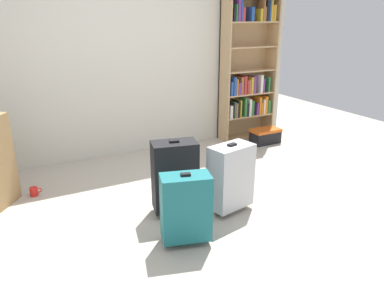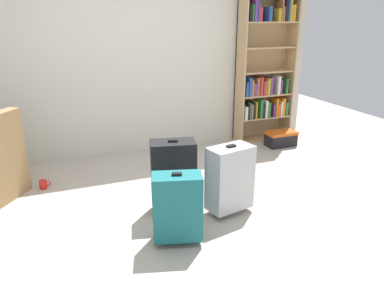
{
  "view_description": "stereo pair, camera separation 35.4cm",
  "coord_description": "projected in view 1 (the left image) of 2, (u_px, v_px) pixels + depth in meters",
  "views": [
    {
      "loc": [
        -1.47,
        -2.77,
        1.78
      ],
      "look_at": [
        0.08,
        0.18,
        0.55
      ],
      "focal_mm": 35.19,
      "sensor_mm": 36.0,
      "label": 1
    },
    {
      "loc": [
        -1.14,
        -2.92,
        1.78
      ],
      "look_at": [
        0.08,
        0.18,
        0.55
      ],
      "focal_mm": 35.19,
      "sensor_mm": 36.0,
      "label": 2
    }
  ],
  "objects": [
    {
      "name": "suitcase_black",
      "position": [
        175.0,
        176.0,
        3.48
      ],
      "size": [
        0.45,
        0.32,
        0.73
      ],
      "color": "black",
      "rests_on": "ground"
    },
    {
      "name": "ground_plane",
      "position": [
        194.0,
        215.0,
        3.55
      ],
      "size": [
        9.08,
        9.08,
        0.0
      ],
      "primitive_type": "plane",
      "color": "#B2A899"
    },
    {
      "name": "mug",
      "position": [
        34.0,
        191.0,
        3.92
      ],
      "size": [
        0.12,
        0.08,
        0.1
      ],
      "color": "red",
      "rests_on": "ground"
    },
    {
      "name": "suitcase_teal",
      "position": [
        186.0,
        207.0,
        3.02
      ],
      "size": [
        0.44,
        0.31,
        0.63
      ],
      "color": "#19666B",
      "rests_on": "ground"
    },
    {
      "name": "suitcase_silver",
      "position": [
        231.0,
        176.0,
        3.53
      ],
      "size": [
        0.46,
        0.31,
        0.68
      ],
      "color": "#B7BABF",
      "rests_on": "ground"
    },
    {
      "name": "storage_box",
      "position": [
        265.0,
        136.0,
        5.52
      ],
      "size": [
        0.43,
        0.24,
        0.21
      ],
      "color": "black",
      "rests_on": "ground"
    },
    {
      "name": "bookshelf",
      "position": [
        247.0,
        72.0,
        5.52
      ],
      "size": [
        0.84,
        0.28,
        2.01
      ],
      "color": "tan",
      "rests_on": "ground"
    },
    {
      "name": "back_wall",
      "position": [
        120.0,
        55.0,
        4.77
      ],
      "size": [
        5.19,
        0.1,
        2.6
      ],
      "primitive_type": "cube",
      "color": "beige",
      "rests_on": "ground"
    }
  ]
}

